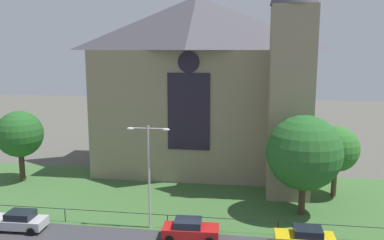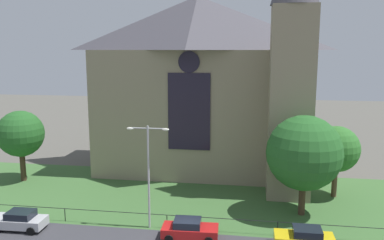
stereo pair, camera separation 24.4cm
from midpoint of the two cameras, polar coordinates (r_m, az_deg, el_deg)
The scene contains 11 objects.
ground at distance 40.02m, azimuth 1.37°, elevation -10.66°, with size 160.00×160.00×0.00m, color #56544C.
grass_verge at distance 38.17m, azimuth 0.99°, elevation -11.70°, with size 120.00×20.00×0.01m, color #3D6633.
church_building at distance 46.72m, azimuth 1.35°, elevation 5.25°, with size 23.20×16.20×26.00m.
iron_railing at distance 33.09m, azimuth -3.70°, elevation -13.39°, with size 34.57×0.07×1.13m.
tree_right_far at distance 41.00m, azimuth 19.42°, elevation -3.87°, with size 4.38×4.38×6.92m.
tree_left_far at distance 46.91m, azimuth -23.21°, elevation -1.84°, with size 4.93×4.93×7.66m.
tree_right_near at distance 35.49m, azimuth 15.30°, elevation -4.47°, with size 6.38×6.38×8.66m.
streetlamp_near at distance 31.87m, azimuth -6.31°, elevation -6.16°, with size 3.37×0.26×8.29m.
parked_car_silver at distance 35.63m, azimuth -23.31°, elevation -12.88°, with size 4.25×2.13×1.51m.
parked_car_red at distance 31.49m, azimuth -0.50°, elevation -15.10°, with size 4.28×2.18×1.51m.
parked_car_yellow at distance 31.26m, azimuth 15.43°, elevation -15.67°, with size 4.20×2.03×1.51m.
Camera 1 is at (4.42, -27.22, 14.05)m, focal length 37.93 mm.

